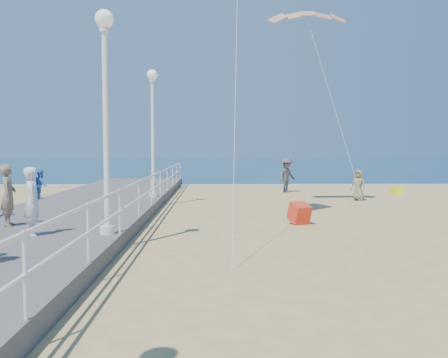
{
  "coord_description": "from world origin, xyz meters",
  "views": [
    {
      "loc": [
        -2.76,
        -11.96,
        2.49
      ],
      "look_at": [
        -2.5,
        2.0,
        1.6
      ],
      "focal_mm": 40.0,
      "sensor_mm": 36.0,
      "label": 1
    }
  ],
  "objects_px": {
    "box_kite": "(299,215)",
    "beach_chair_right": "(397,190)",
    "beach_walker_c": "(358,185)",
    "woman_holding_toddler": "(33,201)",
    "lamp_post_mid": "(105,98)",
    "beach_walker_a": "(287,175)",
    "spectator_6": "(8,195)",
    "lamp_post_far": "(153,119)",
    "toddler_held": "(41,184)"
  },
  "relations": [
    {
      "from": "box_kite",
      "to": "beach_chair_right",
      "type": "distance_m",
      "value": 12.47
    },
    {
      "from": "beach_walker_c",
      "to": "woman_holding_toddler",
      "type": "bearing_deg",
      "value": -92.44
    },
    {
      "from": "lamp_post_mid",
      "to": "beach_chair_right",
      "type": "relative_size",
      "value": 9.67
    },
    {
      "from": "beach_walker_a",
      "to": "spectator_6",
      "type": "bearing_deg",
      "value": -169.17
    },
    {
      "from": "lamp_post_far",
      "to": "box_kite",
      "type": "relative_size",
      "value": 8.87
    },
    {
      "from": "box_kite",
      "to": "spectator_6",
      "type": "bearing_deg",
      "value": 175.69
    },
    {
      "from": "lamp_post_far",
      "to": "spectator_6",
      "type": "xyz_separation_m",
      "value": [
        -2.9,
        -7.67,
        -2.44
      ]
    },
    {
      "from": "beach_walker_c",
      "to": "box_kite",
      "type": "relative_size",
      "value": 2.41
    },
    {
      "from": "lamp_post_far",
      "to": "beach_chair_right",
      "type": "height_order",
      "value": "lamp_post_far"
    },
    {
      "from": "spectator_6",
      "to": "beach_walker_c",
      "type": "relative_size",
      "value": 1.13
    },
    {
      "from": "lamp_post_far",
      "to": "box_kite",
      "type": "bearing_deg",
      "value": -43.22
    },
    {
      "from": "beach_walker_a",
      "to": "beach_chair_right",
      "type": "xyz_separation_m",
      "value": [
        5.74,
        -1.04,
        -0.76
      ]
    },
    {
      "from": "box_kite",
      "to": "toddler_held",
      "type": "bearing_deg",
      "value": -172.2
    },
    {
      "from": "beach_walker_c",
      "to": "lamp_post_mid",
      "type": "bearing_deg",
      "value": -88.0
    },
    {
      "from": "toddler_held",
      "to": "beach_walker_c",
      "type": "height_order",
      "value": "toddler_held"
    },
    {
      "from": "beach_walker_c",
      "to": "beach_walker_a",
      "type": "bearing_deg",
      "value": 164.91
    },
    {
      "from": "lamp_post_mid",
      "to": "beach_chair_right",
      "type": "xyz_separation_m",
      "value": [
        12.31,
        14.33,
        -3.46
      ]
    },
    {
      "from": "spectator_6",
      "to": "beach_walker_a",
      "type": "xyz_separation_m",
      "value": [
        9.47,
        14.04,
        -0.26
      ]
    },
    {
      "from": "toddler_held",
      "to": "box_kite",
      "type": "xyz_separation_m",
      "value": [
        6.89,
        3.99,
        -1.3
      ]
    },
    {
      "from": "beach_walker_c",
      "to": "beach_chair_right",
      "type": "bearing_deg",
      "value": 88.37
    },
    {
      "from": "spectator_6",
      "to": "beach_walker_a",
      "type": "bearing_deg",
      "value": -46.09
    },
    {
      "from": "toddler_held",
      "to": "beach_chair_right",
      "type": "xyz_separation_m",
      "value": [
        13.88,
        14.32,
        -1.4
      ]
    },
    {
      "from": "lamp_post_mid",
      "to": "woman_holding_toddler",
      "type": "height_order",
      "value": "lamp_post_mid"
    },
    {
      "from": "woman_holding_toddler",
      "to": "beach_chair_right",
      "type": "xyz_separation_m",
      "value": [
        14.03,
        14.47,
        -1.01
      ]
    },
    {
      "from": "beach_walker_c",
      "to": "box_kite",
      "type": "distance_m",
      "value": 8.21
    },
    {
      "from": "woman_holding_toddler",
      "to": "spectator_6",
      "type": "relative_size",
      "value": 0.99
    },
    {
      "from": "spectator_6",
      "to": "beach_walker_c",
      "type": "height_order",
      "value": "spectator_6"
    },
    {
      "from": "lamp_post_far",
      "to": "beach_chair_right",
      "type": "distance_m",
      "value": 13.85
    },
    {
      "from": "lamp_post_mid",
      "to": "beach_chair_right",
      "type": "distance_m",
      "value": 19.2
    },
    {
      "from": "beach_walker_a",
      "to": "beach_walker_c",
      "type": "relative_size",
      "value": 1.33
    },
    {
      "from": "toddler_held",
      "to": "lamp_post_far",
      "type": "bearing_deg",
      "value": -22.17
    },
    {
      "from": "lamp_post_mid",
      "to": "spectator_6",
      "type": "bearing_deg",
      "value": 155.36
    },
    {
      "from": "lamp_post_mid",
      "to": "woman_holding_toddler",
      "type": "bearing_deg",
      "value": -175.16
    },
    {
      "from": "beach_chair_right",
      "to": "woman_holding_toddler",
      "type": "bearing_deg",
      "value": -134.1
    },
    {
      "from": "spectator_6",
      "to": "beach_walker_c",
      "type": "xyz_separation_m",
      "value": [
        12.21,
        9.83,
        -0.49
      ]
    },
    {
      "from": "toddler_held",
      "to": "beach_walker_a",
      "type": "distance_m",
      "value": 17.4
    },
    {
      "from": "woman_holding_toddler",
      "to": "beach_walker_c",
      "type": "height_order",
      "value": "woman_holding_toddler"
    },
    {
      "from": "spectator_6",
      "to": "lamp_post_mid",
      "type": "bearing_deg",
      "value": -126.71
    },
    {
      "from": "lamp_post_mid",
      "to": "beach_walker_c",
      "type": "height_order",
      "value": "lamp_post_mid"
    },
    {
      "from": "beach_walker_a",
      "to": "lamp_post_mid",
      "type": "bearing_deg",
      "value": -158.32
    },
    {
      "from": "lamp_post_mid",
      "to": "spectator_6",
      "type": "distance_m",
      "value": 4.02
    },
    {
      "from": "beach_walker_a",
      "to": "beach_chair_right",
      "type": "height_order",
      "value": "beach_walker_a"
    },
    {
      "from": "beach_walker_c",
      "to": "box_kite",
      "type": "xyz_separation_m",
      "value": [
        -3.98,
        -7.17,
        -0.42
      ]
    },
    {
      "from": "spectator_6",
      "to": "woman_holding_toddler",
      "type": "bearing_deg",
      "value": -153.33
    },
    {
      "from": "toddler_held",
      "to": "box_kite",
      "type": "distance_m",
      "value": 8.07
    },
    {
      "from": "lamp_post_mid",
      "to": "woman_holding_toddler",
      "type": "relative_size",
      "value": 3.27
    },
    {
      "from": "toddler_held",
      "to": "beach_walker_c",
      "type": "relative_size",
      "value": 0.48
    },
    {
      "from": "woman_holding_toddler",
      "to": "beach_walker_a",
      "type": "height_order",
      "value": "woman_holding_toddler"
    },
    {
      "from": "lamp_post_mid",
      "to": "beach_walker_a",
      "type": "xyz_separation_m",
      "value": [
        6.58,
        15.36,
        -2.7
      ]
    },
    {
      "from": "beach_chair_right",
      "to": "spectator_6",
      "type": "bearing_deg",
      "value": -139.48
    }
  ]
}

